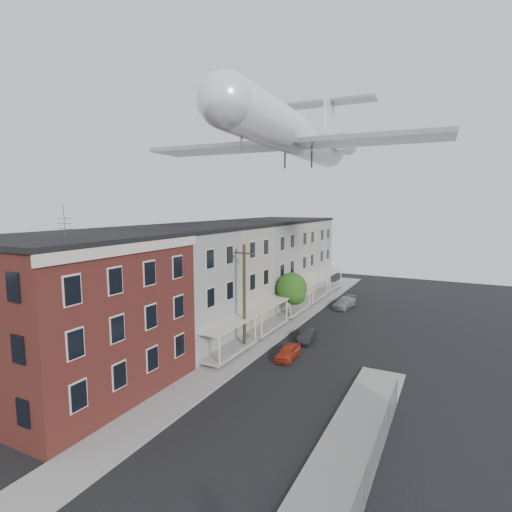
{
  "coord_description": "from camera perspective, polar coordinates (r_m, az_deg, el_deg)",
  "views": [
    {
      "loc": [
        9.7,
        -10.14,
        12.18
      ],
      "look_at": [
        -0.37,
        9.79,
        9.31
      ],
      "focal_mm": 28.0,
      "sensor_mm": 36.0,
      "label": 1
    }
  ],
  "objects": [
    {
      "name": "sidewalk_left",
      "position": [
        39.29,
        2.72,
        -10.66
      ],
      "size": [
        3.0,
        62.0,
        0.12
      ],
      "primitive_type": "cube",
      "color": "gray",
      "rests_on": "ground"
    },
    {
      "name": "row_house_e",
      "position": [
        59.2,
        5.15,
        0.44
      ],
      "size": [
        11.98,
        7.0,
        10.3
      ],
      "color": "slate",
      "rests_on": "ground"
    },
    {
      "name": "sidewalk_right",
      "position": [
        20.62,
        11.27,
        -28.84
      ],
      "size": [
        3.0,
        26.0,
        0.12
      ],
      "primitive_type": "cube",
      "color": "gray",
      "rests_on": "ground"
    },
    {
      "name": "row_house_b",
      "position": [
        40.63,
        -5.88,
        -2.72
      ],
      "size": [
        11.98,
        7.0,
        10.3
      ],
      "color": "gray",
      "rests_on": "ground"
    },
    {
      "name": "chainlink_fence",
      "position": [
        19.02,
        15.4,
        -28.99
      ],
      "size": [
        0.06,
        18.06,
        1.9
      ],
      "color": "gray",
      "rests_on": "ground"
    },
    {
      "name": "corner_building",
      "position": [
        28.53,
        -24.29,
        -7.59
      ],
      "size": [
        10.31,
        12.3,
        12.15
      ],
      "color": "#3D1A13",
      "rests_on": "ground"
    },
    {
      "name": "curb_right",
      "position": [
        20.95,
        6.94,
        -28.04
      ],
      "size": [
        0.15,
        26.0,
        0.14
      ],
      "primitive_type": "cube",
      "color": "gray",
      "rests_on": "ground"
    },
    {
      "name": "utility_pole",
      "position": [
        32.9,
        -1.69,
        -5.88
      ],
      "size": [
        1.8,
        0.26,
        9.0
      ],
      "color": "black",
      "rests_on": "ground"
    },
    {
      "name": "row_house_c",
      "position": [
        46.59,
        -1.23,
        -1.4
      ],
      "size": [
        11.98,
        7.0,
        10.3
      ],
      "color": "slate",
      "rests_on": "ground"
    },
    {
      "name": "row_house_d",
      "position": [
        52.81,
        2.34,
        -0.37
      ],
      "size": [
        11.98,
        7.0,
        10.3
      ],
      "color": "gray",
      "rests_on": "ground"
    },
    {
      "name": "car_far",
      "position": [
        49.0,
        12.55,
        -6.52
      ],
      "size": [
        2.27,
        4.45,
        1.24
      ],
      "primitive_type": "imported",
      "rotation": [
        0.0,
        0.0,
        -0.13
      ],
      "color": "gray",
      "rests_on": "ground"
    },
    {
      "name": "car_mid",
      "position": [
        36.74,
        7.29,
        -11.21
      ],
      "size": [
        1.55,
        3.44,
        1.09
      ],
      "primitive_type": "imported",
      "rotation": [
        0.0,
        0.0,
        0.12
      ],
      "color": "black",
      "rests_on": "ground"
    },
    {
      "name": "car_near",
      "position": [
        32.77,
        4.58,
        -13.49
      ],
      "size": [
        1.44,
        3.32,
        1.12
      ],
      "primitive_type": "imported",
      "rotation": [
        0.0,
        0.0,
        0.04
      ],
      "color": "#AB3016",
      "rests_on": "ground"
    },
    {
      "name": "curb_left",
      "position": [
        38.75,
        4.71,
        -10.93
      ],
      "size": [
        0.15,
        62.0,
        0.14
      ],
      "primitive_type": "cube",
      "color": "gray",
      "rests_on": "ground"
    },
    {
      "name": "airplane",
      "position": [
        35.55,
        5.88,
        16.75
      ],
      "size": [
        24.48,
        27.95,
        8.1
      ],
      "color": "white",
      "rests_on": "ground"
    },
    {
      "name": "row_house_a",
      "position": [
        35.06,
        -12.09,
        -4.46
      ],
      "size": [
        11.98,
        7.0,
        10.3
      ],
      "color": "slate",
      "rests_on": "ground"
    },
    {
      "name": "street_tree",
      "position": [
        41.83,
        5.24,
        -4.77
      ],
      "size": [
        3.22,
        3.2,
        5.2
      ],
      "color": "black",
      "rests_on": "ground"
    }
  ]
}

